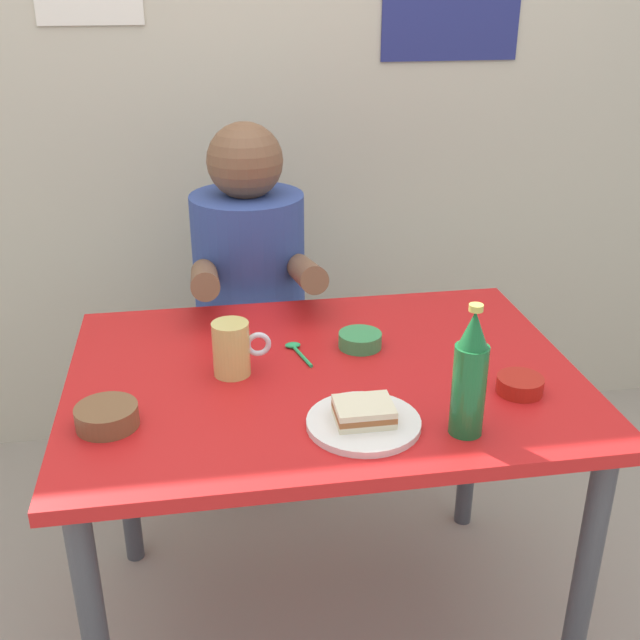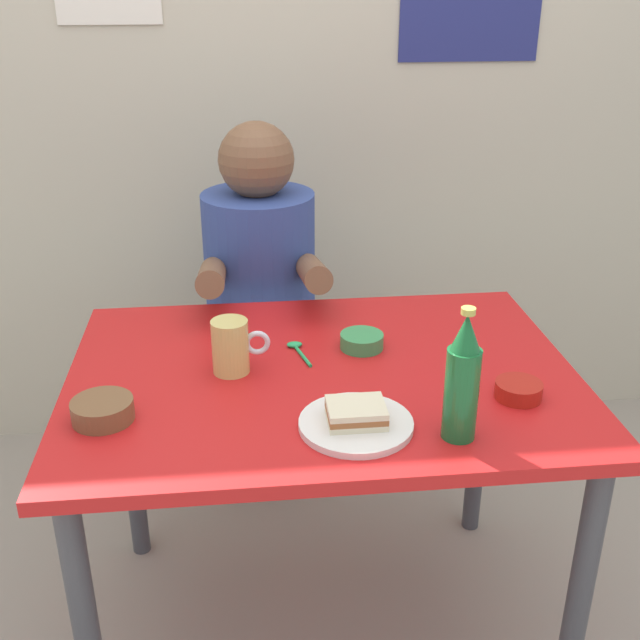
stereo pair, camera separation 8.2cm
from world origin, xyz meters
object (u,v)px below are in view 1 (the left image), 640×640
(stool, at_px, (254,390))
(beer_mug, at_px, (232,348))
(condiment_bowl_brown, at_px, (107,415))
(plate_orange, at_px, (364,423))
(sandwich, at_px, (364,412))
(dining_table, at_px, (324,408))
(person_seated, at_px, (249,266))
(beer_bottle, at_px, (470,377))

(stool, distance_m, beer_mug, 0.76)
(condiment_bowl_brown, bearing_deg, stool, 66.93)
(plate_orange, bearing_deg, sandwich, 90.00)
(sandwich, bearing_deg, condiment_bowl_brown, 170.54)
(dining_table, xyz_separation_m, stool, (-0.11, 0.63, -0.30))
(stool, relative_size, beer_mug, 3.57)
(person_seated, xyz_separation_m, beer_mug, (-0.08, -0.60, 0.03))
(stool, relative_size, condiment_bowl_brown, 3.75)
(beer_mug, bearing_deg, person_seated, 82.18)
(stool, relative_size, plate_orange, 2.05)
(dining_table, distance_m, beer_bottle, 0.42)
(sandwich, bearing_deg, dining_table, 99.38)
(sandwich, distance_m, beer_mug, 0.34)
(dining_table, relative_size, beer_bottle, 4.20)
(dining_table, distance_m, condiment_bowl_brown, 0.48)
(beer_bottle, bearing_deg, dining_table, 128.36)
(person_seated, bearing_deg, plate_orange, -79.97)
(dining_table, distance_m, sandwich, 0.27)
(plate_orange, relative_size, condiment_bowl_brown, 1.83)
(stool, xyz_separation_m, plate_orange, (0.15, -0.86, 0.40))
(beer_bottle, bearing_deg, plate_orange, 164.72)
(stool, bearing_deg, person_seated, -90.00)
(stool, bearing_deg, beer_mug, -97.68)
(stool, xyz_separation_m, person_seated, (0.00, -0.01, 0.42))
(beer_bottle, xyz_separation_m, condiment_bowl_brown, (-0.67, 0.13, -0.10))
(stool, bearing_deg, condiment_bowl_brown, -113.07)
(dining_table, bearing_deg, beer_mug, 173.74)
(condiment_bowl_brown, bearing_deg, beer_bottle, -11.10)
(plate_orange, distance_m, condiment_bowl_brown, 0.49)
(stool, bearing_deg, plate_orange, -80.10)
(dining_table, height_order, person_seated, person_seated)
(stool, distance_m, plate_orange, 0.96)
(person_seated, height_order, sandwich, person_seated)
(beer_mug, xyz_separation_m, beer_bottle, (0.42, -0.30, 0.06))
(dining_table, xyz_separation_m, person_seated, (-0.11, 0.62, 0.12))
(sandwich, xyz_separation_m, condiment_bowl_brown, (-0.48, 0.08, -0.01))
(plate_orange, distance_m, sandwich, 0.02)
(dining_table, height_order, plate_orange, plate_orange)
(plate_orange, bearing_deg, dining_table, 99.38)
(dining_table, height_order, stool, dining_table)
(stool, xyz_separation_m, sandwich, (0.15, -0.86, 0.42))
(beer_bottle, bearing_deg, condiment_bowl_brown, 168.90)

